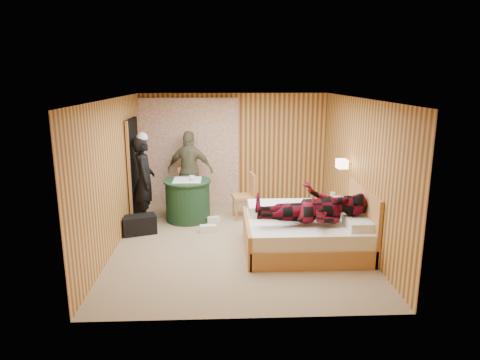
{
  "coord_description": "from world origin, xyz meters",
  "views": [
    {
      "loc": [
        -0.27,
        -7.13,
        2.85
      ],
      "look_at": [
        0.04,
        0.3,
        1.05
      ],
      "focal_mm": 32.0,
      "sensor_mm": 36.0,
      "label": 1
    }
  ],
  "objects_px": {
    "bed": "(306,233)",
    "chair_near": "(247,192)",
    "chair_far": "(189,185)",
    "woman_standing": "(144,180)",
    "man_at_table": "(190,170)",
    "round_table": "(188,200)",
    "nightstand": "(333,212)",
    "duffel_bag": "(139,225)",
    "man_on_bed": "(312,199)",
    "wall_lamp": "(342,164)"
  },
  "relations": [
    {
      "from": "round_table",
      "to": "woman_standing",
      "type": "relative_size",
      "value": 0.55
    },
    {
      "from": "wall_lamp",
      "to": "nightstand",
      "type": "bearing_deg",
      "value": 99.68
    },
    {
      "from": "round_table",
      "to": "nightstand",
      "type": "bearing_deg",
      "value": -10.29
    },
    {
      "from": "wall_lamp",
      "to": "woman_standing",
      "type": "relative_size",
      "value": 0.15
    },
    {
      "from": "chair_near",
      "to": "man_at_table",
      "type": "distance_m",
      "value": 1.43
    },
    {
      "from": "chair_far",
      "to": "duffel_bag",
      "type": "height_order",
      "value": "chair_far"
    },
    {
      "from": "round_table",
      "to": "chair_far",
      "type": "height_order",
      "value": "chair_far"
    },
    {
      "from": "nightstand",
      "to": "chair_far",
      "type": "relative_size",
      "value": 0.63
    },
    {
      "from": "wall_lamp",
      "to": "nightstand",
      "type": "relative_size",
      "value": 0.44
    },
    {
      "from": "nightstand",
      "to": "man_on_bed",
      "type": "xyz_separation_m",
      "value": [
        -0.73,
        -1.38,
        0.67
      ]
    },
    {
      "from": "bed",
      "to": "woman_standing",
      "type": "distance_m",
      "value": 3.36
    },
    {
      "from": "chair_near",
      "to": "man_at_table",
      "type": "relative_size",
      "value": 0.55
    },
    {
      "from": "nightstand",
      "to": "round_table",
      "type": "bearing_deg",
      "value": 169.71
    },
    {
      "from": "bed",
      "to": "woman_standing",
      "type": "xyz_separation_m",
      "value": [
        -2.93,
        1.55,
        0.56
      ]
    },
    {
      "from": "wall_lamp",
      "to": "man_on_bed",
      "type": "height_order",
      "value": "man_on_bed"
    },
    {
      "from": "nightstand",
      "to": "duffel_bag",
      "type": "relative_size",
      "value": 0.95
    },
    {
      "from": "man_on_bed",
      "to": "round_table",
      "type": "bearing_deg",
      "value": 138.23
    },
    {
      "from": "wall_lamp",
      "to": "woman_standing",
      "type": "bearing_deg",
      "value": 170.11
    },
    {
      "from": "bed",
      "to": "chair_far",
      "type": "distance_m",
      "value": 3.22
    },
    {
      "from": "round_table",
      "to": "bed",
      "type": "bearing_deg",
      "value": -38.49
    },
    {
      "from": "duffel_bag",
      "to": "man_at_table",
      "type": "xyz_separation_m",
      "value": [
        0.85,
        1.55,
        0.69
      ]
    },
    {
      "from": "bed",
      "to": "round_table",
      "type": "relative_size",
      "value": 2.09
    },
    {
      "from": "round_table",
      "to": "woman_standing",
      "type": "bearing_deg",
      "value": -171.67
    },
    {
      "from": "nightstand",
      "to": "woman_standing",
      "type": "relative_size",
      "value": 0.34
    },
    {
      "from": "bed",
      "to": "chair_near",
      "type": "relative_size",
      "value": 2.12
    },
    {
      "from": "round_table",
      "to": "man_on_bed",
      "type": "relative_size",
      "value": 0.54
    },
    {
      "from": "chair_near",
      "to": "woman_standing",
      "type": "relative_size",
      "value": 0.54
    },
    {
      "from": "bed",
      "to": "round_table",
      "type": "xyz_separation_m",
      "value": [
        -2.1,
        1.67,
        0.11
      ]
    },
    {
      "from": "wall_lamp",
      "to": "nightstand",
      "type": "distance_m",
      "value": 1.04
    },
    {
      "from": "bed",
      "to": "chair_near",
      "type": "bearing_deg",
      "value": 116.8
    },
    {
      "from": "wall_lamp",
      "to": "man_on_bed",
      "type": "distance_m",
      "value": 1.41
    },
    {
      "from": "wall_lamp",
      "to": "chair_near",
      "type": "relative_size",
      "value": 0.28
    },
    {
      "from": "round_table",
      "to": "woman_standing",
      "type": "xyz_separation_m",
      "value": [
        -0.83,
        -0.12,
        0.44
      ]
    },
    {
      "from": "bed",
      "to": "man_on_bed",
      "type": "bearing_deg",
      "value": -83.84
    },
    {
      "from": "round_table",
      "to": "duffel_bag",
      "type": "bearing_deg",
      "value": -138.45
    },
    {
      "from": "bed",
      "to": "man_at_table",
      "type": "relative_size",
      "value": 1.15
    },
    {
      "from": "woman_standing",
      "to": "man_at_table",
      "type": "relative_size",
      "value": 1.01
    },
    {
      "from": "chair_near",
      "to": "man_on_bed",
      "type": "bearing_deg",
      "value": 15.99
    },
    {
      "from": "wall_lamp",
      "to": "nightstand",
      "type": "height_order",
      "value": "wall_lamp"
    },
    {
      "from": "bed",
      "to": "man_on_bed",
      "type": "distance_m",
      "value": 0.69
    },
    {
      "from": "nightstand",
      "to": "round_table",
      "type": "distance_m",
      "value": 2.9
    },
    {
      "from": "wall_lamp",
      "to": "man_at_table",
      "type": "relative_size",
      "value": 0.15
    },
    {
      "from": "nightstand",
      "to": "man_on_bed",
      "type": "distance_m",
      "value": 1.7
    },
    {
      "from": "bed",
      "to": "chair_near",
      "type": "xyz_separation_m",
      "value": [
        -0.89,
        1.77,
        0.24
      ]
    },
    {
      "from": "bed",
      "to": "chair_near",
      "type": "distance_m",
      "value": 1.99
    },
    {
      "from": "woman_standing",
      "to": "man_at_table",
      "type": "height_order",
      "value": "woman_standing"
    },
    {
      "from": "man_at_table",
      "to": "duffel_bag",
      "type": "bearing_deg",
      "value": 71.54
    },
    {
      "from": "man_at_table",
      "to": "chair_near",
      "type": "bearing_deg",
      "value": 160.31
    },
    {
      "from": "chair_near",
      "to": "nightstand",
      "type": "bearing_deg",
      "value": 60.78
    },
    {
      "from": "bed",
      "to": "man_at_table",
      "type": "distance_m",
      "value": 3.28
    }
  ]
}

